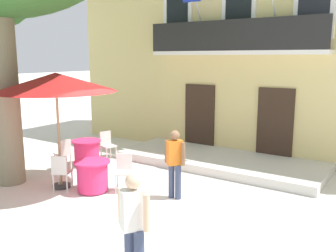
{
  "coord_description": "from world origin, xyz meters",
  "views": [
    {
      "loc": [
        4.72,
        -5.97,
        3.21
      ],
      "look_at": [
        -0.88,
        2.49,
        1.3
      ],
      "focal_mm": 39.25,
      "sensor_mm": 36.0,
      "label": 1
    }
  ],
  "objects_px": {
    "cafe_chair_near_tree_0": "(61,170)",
    "cafe_chair_middle_0": "(63,152)",
    "pedestrian_near_entrance": "(175,161)",
    "cafe_chair_middle_1": "(107,144)",
    "cafe_chair_near_tree_1": "(124,169)",
    "pedestrian_mid_plaza": "(134,225)",
    "cafe_table_middle": "(87,152)",
    "cafe_umbrella": "(56,83)",
    "cafe_table_near_tree": "(93,176)"
  },
  "relations": [
    {
      "from": "cafe_chair_near_tree_0",
      "to": "cafe_chair_middle_0",
      "type": "relative_size",
      "value": 1.0
    },
    {
      "from": "cafe_chair_middle_0",
      "to": "pedestrian_near_entrance",
      "type": "distance_m",
      "value": 3.83
    },
    {
      "from": "pedestrian_near_entrance",
      "to": "cafe_chair_middle_1",
      "type": "bearing_deg",
      "value": 156.44
    },
    {
      "from": "cafe_chair_near_tree_1",
      "to": "pedestrian_mid_plaza",
      "type": "relative_size",
      "value": 0.54
    },
    {
      "from": "cafe_chair_near_tree_0",
      "to": "cafe_table_middle",
      "type": "height_order",
      "value": "cafe_chair_near_tree_0"
    },
    {
      "from": "cafe_chair_middle_0",
      "to": "cafe_chair_middle_1",
      "type": "distance_m",
      "value": 1.51
    },
    {
      "from": "cafe_table_middle",
      "to": "cafe_chair_middle_0",
      "type": "xyz_separation_m",
      "value": [
        -0.18,
        -0.73,
        0.14
      ]
    },
    {
      "from": "cafe_umbrella",
      "to": "pedestrian_mid_plaza",
      "type": "xyz_separation_m",
      "value": [
        4.08,
        -2.18,
        -1.65
      ]
    },
    {
      "from": "cafe_chair_middle_0",
      "to": "cafe_chair_middle_1",
      "type": "relative_size",
      "value": 1.0
    },
    {
      "from": "cafe_chair_middle_0",
      "to": "pedestrian_mid_plaza",
      "type": "height_order",
      "value": "pedestrian_mid_plaza"
    },
    {
      "from": "cafe_chair_middle_0",
      "to": "cafe_umbrella",
      "type": "distance_m",
      "value": 2.55
    },
    {
      "from": "cafe_umbrella",
      "to": "pedestrian_mid_plaza",
      "type": "relative_size",
      "value": 1.72
    },
    {
      "from": "cafe_table_near_tree",
      "to": "cafe_table_middle",
      "type": "distance_m",
      "value": 2.31
    },
    {
      "from": "cafe_chair_middle_0",
      "to": "pedestrian_near_entrance",
      "type": "height_order",
      "value": "pedestrian_near_entrance"
    },
    {
      "from": "cafe_chair_near_tree_0",
      "to": "cafe_umbrella",
      "type": "relative_size",
      "value": 0.31
    },
    {
      "from": "cafe_chair_near_tree_1",
      "to": "pedestrian_mid_plaza",
      "type": "distance_m",
      "value": 3.94
    },
    {
      "from": "cafe_table_middle",
      "to": "cafe_umbrella",
      "type": "distance_m",
      "value": 2.96
    },
    {
      "from": "cafe_chair_near_tree_0",
      "to": "pedestrian_near_entrance",
      "type": "xyz_separation_m",
      "value": [
        2.52,
        1.15,
        0.37
      ]
    },
    {
      "from": "cafe_chair_middle_0",
      "to": "cafe_chair_near_tree_1",
      "type": "bearing_deg",
      "value": -6.93
    },
    {
      "from": "cafe_table_middle",
      "to": "cafe_chair_middle_0",
      "type": "relative_size",
      "value": 0.95
    },
    {
      "from": "cafe_table_near_tree",
      "to": "cafe_chair_near_tree_1",
      "type": "xyz_separation_m",
      "value": [
        0.58,
        0.48,
        0.14
      ]
    },
    {
      "from": "pedestrian_near_entrance",
      "to": "pedestrian_mid_plaza",
      "type": "xyz_separation_m",
      "value": [
        1.33,
        -3.15,
        0.06
      ]
    },
    {
      "from": "cafe_chair_near_tree_0",
      "to": "pedestrian_mid_plaza",
      "type": "relative_size",
      "value": 0.54
    },
    {
      "from": "cafe_chair_middle_1",
      "to": "cafe_table_middle",
      "type": "bearing_deg",
      "value": -101.03
    },
    {
      "from": "pedestrian_near_entrance",
      "to": "cafe_chair_near_tree_1",
      "type": "bearing_deg",
      "value": -168.91
    },
    {
      "from": "cafe_chair_near_tree_0",
      "to": "cafe_umbrella",
      "type": "xyz_separation_m",
      "value": [
        -0.23,
        0.18,
        2.08
      ]
    },
    {
      "from": "cafe_chair_near_tree_0",
      "to": "cafe_chair_near_tree_1",
      "type": "distance_m",
      "value": 1.51
    },
    {
      "from": "pedestrian_near_entrance",
      "to": "cafe_umbrella",
      "type": "bearing_deg",
      "value": -160.59
    },
    {
      "from": "cafe_chair_middle_0",
      "to": "cafe_chair_near_tree_0",
      "type": "bearing_deg",
      "value": -42.73
    },
    {
      "from": "cafe_umbrella",
      "to": "cafe_table_middle",
      "type": "bearing_deg",
      "value": 117.06
    },
    {
      "from": "cafe_table_middle",
      "to": "cafe_chair_middle_1",
      "type": "height_order",
      "value": "cafe_chair_middle_1"
    },
    {
      "from": "cafe_chair_near_tree_0",
      "to": "cafe_chair_near_tree_1",
      "type": "bearing_deg",
      "value": 36.29
    },
    {
      "from": "cafe_chair_near_tree_0",
      "to": "pedestrian_mid_plaza",
      "type": "distance_m",
      "value": 4.36
    },
    {
      "from": "cafe_chair_near_tree_1",
      "to": "cafe_chair_middle_0",
      "type": "xyz_separation_m",
      "value": [
        -2.51,
        0.3,
        0.0
      ]
    },
    {
      "from": "cafe_chair_near_tree_1",
      "to": "cafe_chair_middle_0",
      "type": "height_order",
      "value": "same"
    },
    {
      "from": "cafe_chair_near_tree_0",
      "to": "cafe_table_middle",
      "type": "relative_size",
      "value": 1.05
    },
    {
      "from": "cafe_table_middle",
      "to": "cafe_umbrella",
      "type": "bearing_deg",
      "value": -62.94
    },
    {
      "from": "pedestrian_near_entrance",
      "to": "cafe_chair_near_tree_0",
      "type": "bearing_deg",
      "value": -155.51
    },
    {
      "from": "cafe_chair_near_tree_1",
      "to": "pedestrian_mid_plaza",
      "type": "height_order",
      "value": "pedestrian_mid_plaza"
    },
    {
      "from": "cafe_chair_near_tree_0",
      "to": "cafe_table_near_tree",
      "type": "bearing_deg",
      "value": 33.32
    },
    {
      "from": "cafe_table_near_tree",
      "to": "cafe_chair_middle_0",
      "type": "bearing_deg",
      "value": 157.89
    },
    {
      "from": "cafe_table_near_tree",
      "to": "cafe_chair_near_tree_0",
      "type": "bearing_deg",
      "value": -146.68
    },
    {
      "from": "cafe_table_middle",
      "to": "cafe_chair_middle_1",
      "type": "bearing_deg",
      "value": 78.97
    },
    {
      "from": "cafe_chair_middle_1",
      "to": "cafe_chair_middle_0",
      "type": "bearing_deg",
      "value": -102.26
    },
    {
      "from": "cafe_chair_near_tree_1",
      "to": "cafe_chair_middle_0",
      "type": "bearing_deg",
      "value": 173.07
    },
    {
      "from": "cafe_chair_near_tree_0",
      "to": "pedestrian_near_entrance",
      "type": "distance_m",
      "value": 2.79
    },
    {
      "from": "cafe_chair_near_tree_1",
      "to": "cafe_chair_middle_0",
      "type": "distance_m",
      "value": 2.53
    },
    {
      "from": "cafe_chair_middle_0",
      "to": "cafe_table_near_tree",
      "type": "bearing_deg",
      "value": -22.11
    },
    {
      "from": "cafe_table_near_tree",
      "to": "cafe_umbrella",
      "type": "bearing_deg",
      "value": -164.72
    },
    {
      "from": "cafe_table_near_tree",
      "to": "pedestrian_near_entrance",
      "type": "distance_m",
      "value": 2.09
    }
  ]
}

